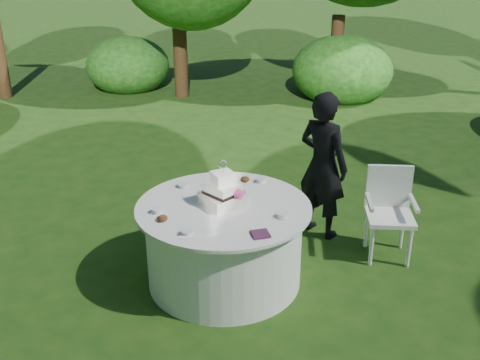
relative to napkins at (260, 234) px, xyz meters
name	(u,v)px	position (x,y,z in m)	size (l,w,h in m)	color
ground	(225,279)	(-0.16, 0.59, -0.78)	(80.00, 80.00, 0.00)	#16390F
napkins	(260,234)	(0.00, 0.00, 0.00)	(0.14, 0.14, 0.02)	#4B203F
feather_plume	(202,235)	(-0.45, 0.11, 0.00)	(0.48, 0.07, 0.01)	white
guest	(323,165)	(1.04, 1.24, 0.00)	(0.57, 0.37, 1.56)	black
table	(224,243)	(-0.16, 0.59, -0.39)	(1.56, 1.56, 0.77)	silver
cake	(224,193)	(-0.16, 0.62, 0.10)	(0.43, 0.43, 0.43)	white
chair	(389,206)	(1.52, 0.68, -0.26)	(0.56, 0.56, 0.90)	white
votives	(215,203)	(-0.24, 0.62, 0.01)	(1.16, 1.03, 0.04)	silver
petal_cups	(207,197)	(-0.28, 0.75, 0.02)	(0.97, 0.71, 0.05)	#562D16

